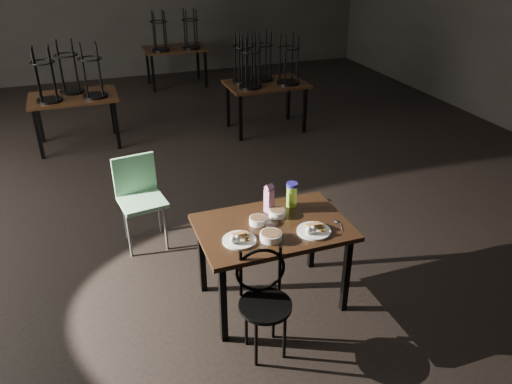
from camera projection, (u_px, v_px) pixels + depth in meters
name	position (u px, v px, depth m)	size (l,w,h in m)	color
main_table	(273.00, 234.00, 4.01)	(1.20, 0.80, 0.75)	black
plate_left	(239.00, 239.00, 3.76)	(0.26, 0.26, 0.08)	white
plate_right	(314.00, 229.00, 3.87)	(0.27, 0.27, 0.09)	white
bowl_near	(258.00, 220.00, 3.98)	(0.14, 0.14, 0.05)	white
bowl_far	(277.00, 213.00, 4.09)	(0.14, 0.14, 0.06)	white
bowl_big	(271.00, 236.00, 3.78)	(0.17, 0.17, 0.06)	white
juice_carton	(269.00, 199.00, 4.11)	(0.08, 0.08, 0.25)	#85186A
water_bottle	(292.00, 194.00, 4.20)	(0.12, 0.12, 0.22)	#98CC3C
spoon	(337.00, 222.00, 4.00)	(0.05, 0.18, 0.01)	silver
bentwood_chair	(263.00, 295.00, 3.62)	(0.41, 0.40, 0.82)	black
school_chair	(140.00, 193.00, 4.88)	(0.47, 0.47, 0.90)	#6FAD83
bg_table_left	(72.00, 94.00, 6.99)	(1.20, 0.80, 1.48)	black
bg_table_right	(264.00, 80.00, 7.57)	(1.20, 0.80, 1.48)	black
bg_table_far	(175.00, 48.00, 9.77)	(1.20, 0.80, 1.48)	black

